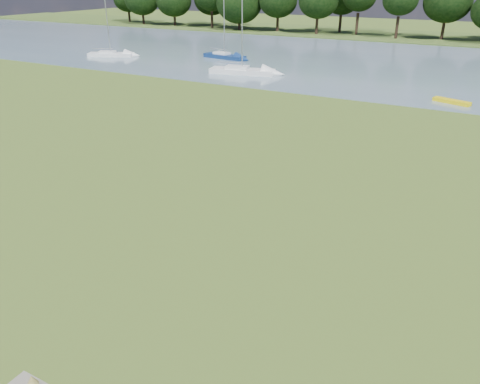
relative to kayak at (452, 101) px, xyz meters
The scene contains 8 objects.
ground 25.23m from the kayak, 100.69° to the right, with size 220.00×220.00×0.00m, color olive.
river 17.84m from the kayak, 105.21° to the left, with size 220.00×40.00×0.10m, color slate.
far_bank 47.45m from the kayak, 95.66° to the left, with size 220.00×20.00×0.40m, color #4C6626.
kayak is the anchor object (origin of this frame).
tree_line 44.12m from the kayak, 99.13° to the left, with size 137.17×7.94×9.61m.
sailboat_1 43.29m from the kayak, behind, with size 6.06×3.95×7.41m.
sailboat_2 22.01m from the kayak, behind, with size 7.31×3.48×9.45m.
sailboat_5 30.80m from the kayak, 158.73° to the left, with size 6.05×2.53×7.92m.
Camera 1 is at (7.56, -17.91, 9.82)m, focal length 35.00 mm.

